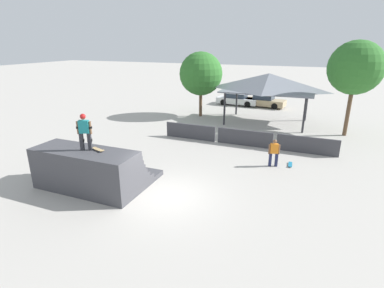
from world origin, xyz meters
The scene contains 12 objects.
ground_plane centered at (0.00, 0.00, 0.00)m, with size 160.00×160.00×0.00m, color #ADA8A0.
quarter_pipe_ramp centered at (-3.71, -0.49, 0.84)m, with size 4.97×3.67×1.94m.
skater_on_deck centered at (-3.59, -0.77, 2.90)m, with size 0.71×0.42×1.66m.
skateboard_on_deck centered at (-3.07, -0.64, 2.00)m, with size 0.80×0.44×0.09m.
bystander_walking centered at (3.88, 5.24, 0.86)m, with size 0.62×0.32×1.55m.
skateboard_on_ground centered at (4.77, 5.69, 0.06)m, with size 0.25×0.79×0.09m.
barrier_fence centered at (1.63, 8.10, 0.53)m, with size 11.42×0.12×1.05m.
pavilion_shelter centered at (1.95, 14.68, 3.37)m, with size 7.24×4.72×4.11m.
tree_beside_pavilion centered at (7.94, 13.14, 4.83)m, with size 3.69×3.69×6.69m.
tree_far_back centered at (-4.02, 14.81, 3.83)m, with size 3.82×3.82×5.75m.
parked_car_white centered at (-2.15, 21.18, 0.60)m, with size 4.49×2.01×1.27m.
parked_car_tan centered at (0.73, 21.27, 0.60)m, with size 4.41×2.24×1.27m.
Camera 1 is at (5.53, -10.61, 6.53)m, focal length 28.00 mm.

